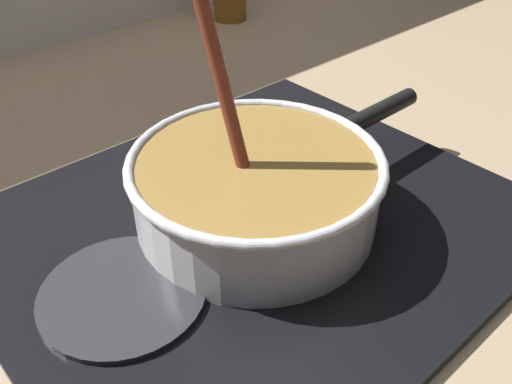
% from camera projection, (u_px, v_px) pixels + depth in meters
% --- Properties ---
extents(ground, '(2.40, 1.60, 0.04)m').
position_uv_depth(ground, '(302.00, 329.00, 0.52)').
color(ground, '#9E8466').
extents(hob_plate, '(0.56, 0.48, 0.01)m').
position_uv_depth(hob_plate, '(256.00, 225.00, 0.60)').
color(hob_plate, black).
rests_on(hob_plate, ground).
extents(burner_ring, '(0.19, 0.19, 0.01)m').
position_uv_depth(burner_ring, '(256.00, 218.00, 0.60)').
color(burner_ring, '#592D0C').
rests_on(burner_ring, hob_plate).
extents(spare_burner, '(0.16, 0.16, 0.01)m').
position_uv_depth(spare_burner, '(123.00, 293.00, 0.51)').
color(spare_burner, '#262628').
rests_on(spare_burner, hob_plate).
extents(cooking_pan, '(0.40, 0.27, 0.28)m').
position_uv_depth(cooking_pan, '(257.00, 187.00, 0.58)').
color(cooking_pan, silver).
rests_on(cooking_pan, hob_plate).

